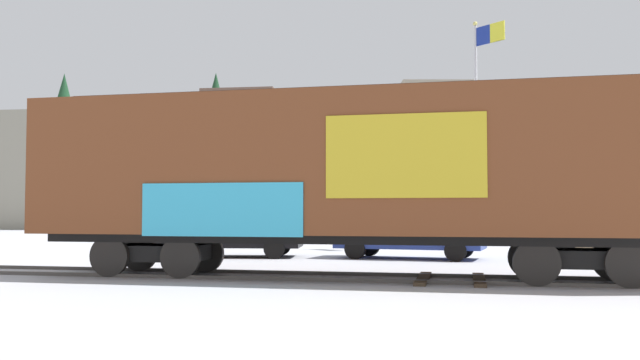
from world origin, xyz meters
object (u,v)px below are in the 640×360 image
object	(u,v)px
freight_car	(354,169)
parked_car_tan	(619,230)
flagpole	(481,105)
parked_car_blue	(407,230)
parked_car_black	(226,230)

from	to	relation	value
freight_car	parked_car_tan	world-z (taller)	freight_car
freight_car	flagpole	world-z (taller)	flagpole
freight_car	parked_car_tan	size ratio (longest dim) A/B	2.83
freight_car	parked_car_blue	world-z (taller)	freight_car
flagpole	parked_car_black	xyz separation A→B (m)	(-8.64, -5.62, -4.76)
freight_car	parked_car_tan	distance (m)	9.76
flagpole	parked_car_blue	world-z (taller)	flagpole
parked_car_blue	parked_car_tan	xyz separation A→B (m)	(6.21, -0.25, 0.03)
freight_car	parked_car_black	bearing A→B (deg)	125.69
parked_car_tan	flagpole	bearing A→B (deg)	119.81
parked_car_black	freight_car	bearing A→B (deg)	-54.31
freight_car	parked_car_blue	distance (m)	6.79
parked_car_black	parked_car_blue	distance (m)	5.80
flagpole	parked_car_black	size ratio (longest dim) A/B	1.89
parked_car_tan	parked_car_black	bearing A→B (deg)	178.83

